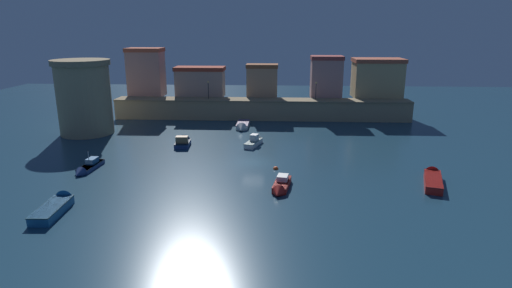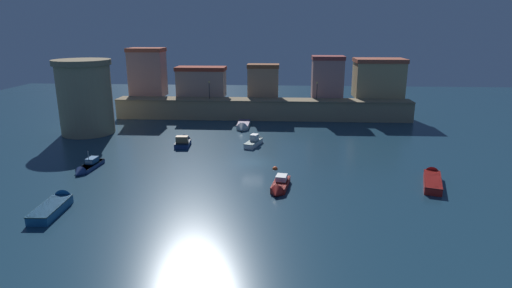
% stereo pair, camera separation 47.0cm
% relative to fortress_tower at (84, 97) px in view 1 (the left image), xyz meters
% --- Properties ---
extents(ground_plane, '(140.15, 140.15, 0.00)m').
position_rel_fortress_tower_xyz_m(ground_plane, '(26.51, -13.13, -5.69)').
color(ground_plane, '#19384C').
extents(quay_wall, '(52.20, 4.13, 3.55)m').
position_rel_fortress_tower_xyz_m(quay_wall, '(26.51, 12.14, -3.91)').
color(quay_wall, '#9E8966').
rests_on(quay_wall, ground).
extents(old_town_backdrop, '(50.68, 5.90, 8.90)m').
position_rel_fortress_tower_xyz_m(old_town_backdrop, '(27.97, 16.36, 1.24)').
color(old_town_backdrop, tan).
rests_on(old_town_backdrop, ground).
extents(fortress_tower, '(8.50, 8.50, 11.26)m').
position_rel_fortress_tower_xyz_m(fortress_tower, '(0.00, 0.00, 0.00)').
color(fortress_tower, '#9E8966').
rests_on(fortress_tower, ground).
extents(quay_lamp_0, '(0.32, 0.32, 3.14)m').
position_rel_fortress_tower_xyz_m(quay_lamp_0, '(17.01, 12.14, -0.03)').
color(quay_lamp_0, black).
rests_on(quay_lamp_0, quay_wall).
extents(quay_lamp_1, '(0.32, 0.32, 3.13)m').
position_rel_fortress_tower_xyz_m(quay_lamp_1, '(36.06, 12.14, -0.03)').
color(quay_lamp_1, black).
rests_on(quay_lamp_1, quay_wall).
extents(moored_boat_0, '(2.79, 5.40, 1.80)m').
position_rel_fortress_tower_xyz_m(moored_boat_0, '(26.31, -4.95, -5.23)').
color(moored_boat_0, white).
rests_on(moored_boat_0, ground).
extents(moored_boat_1, '(3.63, 7.35, 1.56)m').
position_rel_fortress_tower_xyz_m(moored_boat_1, '(45.95, -18.92, -5.26)').
color(moored_boat_1, red).
rests_on(moored_boat_1, ground).
extents(moored_boat_2, '(2.16, 4.23, 2.11)m').
position_rel_fortress_tower_xyz_m(moored_boat_2, '(16.29, -5.91, -5.22)').
color(moored_boat_2, navy).
rests_on(moored_boat_2, ground).
extents(moored_boat_3, '(1.92, 6.59, 1.76)m').
position_rel_fortress_tower_xyz_m(moored_boat_3, '(23.69, 4.57, -5.31)').
color(moored_boat_3, silver).
rests_on(moored_boat_3, ground).
extents(moored_boat_4, '(2.21, 5.23, 1.52)m').
position_rel_fortress_tower_xyz_m(moored_boat_4, '(29.82, -21.95, -5.29)').
color(moored_boat_4, red).
rests_on(moored_boat_4, ground).
extents(moored_boat_5, '(1.70, 5.57, 2.54)m').
position_rel_fortress_tower_xyz_m(moored_boat_5, '(7.66, -17.23, -5.35)').
color(moored_boat_5, navy).
rests_on(moored_boat_5, ground).
extents(moored_boat_6, '(2.12, 6.50, 1.74)m').
position_rel_fortress_tower_xyz_m(moored_boat_6, '(9.66, -27.80, -5.26)').
color(moored_boat_6, '#195689').
rests_on(moored_boat_6, ground).
extents(mooring_buoy_0, '(0.62, 0.62, 0.62)m').
position_rel_fortress_tower_xyz_m(mooring_buoy_0, '(29.26, -15.51, -5.69)').
color(mooring_buoy_0, '#EA4C19').
rests_on(mooring_buoy_0, ground).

